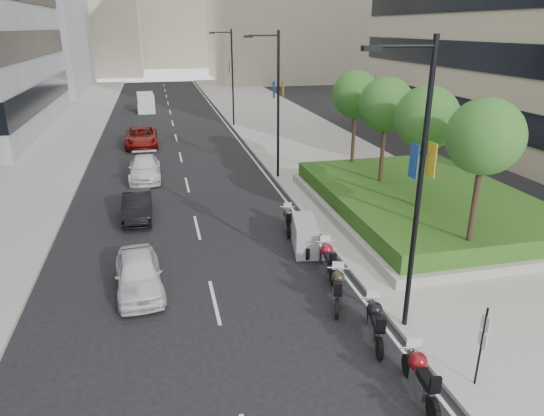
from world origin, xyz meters
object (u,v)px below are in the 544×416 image
object	(u,v)px
lamp_post_2	(231,73)
car_a	(139,274)
car_b	(137,206)
motorcycle_5	(305,235)
motorcycle_2	(375,322)
lamp_post_1	(276,99)
car_c	(145,168)
car_d	(141,137)
parking_sign	(482,343)
delivery_van	(146,103)
motorcycle_3	(337,288)
motorcycle_1	(420,377)
motorcycle_6	(288,220)
motorcycle_4	(328,259)
lamp_post_0	(416,179)

from	to	relation	value
lamp_post_2	car_a	size ratio (longest dim) A/B	2.21
car_a	car_b	bearing A→B (deg)	87.19
car_b	motorcycle_5	bearing A→B (deg)	-37.93
motorcycle_2	car_b	distance (m)	14.34
lamp_post_1	car_c	bearing A→B (deg)	166.91
motorcycle_2	car_c	size ratio (longest dim) A/B	0.49
car_c	car_d	size ratio (longest dim) A/B	0.87
parking_sign	delivery_van	size ratio (longest dim) A/B	0.52
car_a	car_b	xyz separation A→B (m)	(-0.22, 7.50, -0.04)
motorcycle_3	car_c	size ratio (longest dim) A/B	0.46
motorcycle_3	car_b	world-z (taller)	car_b
motorcycle_1	delivery_van	distance (m)	49.69
lamp_post_1	motorcycle_6	xyz separation A→B (m)	(-1.44, -8.42, -4.50)
car_b	motorcycle_6	bearing A→B (deg)	-25.47
car_a	motorcycle_2	bearing A→B (deg)	-38.32
car_c	parking_sign	bearing A→B (deg)	-68.12
motorcycle_5	delivery_van	world-z (taller)	delivery_van
parking_sign	car_a	bearing A→B (deg)	140.09
motorcycle_3	car_c	world-z (taller)	car_c
lamp_post_1	car_b	distance (m)	10.80
lamp_post_2	car_d	bearing A→B (deg)	-141.91
motorcycle_1	motorcycle_6	xyz separation A→B (m)	(-0.47, 11.51, -0.06)
motorcycle_5	delivery_van	distance (m)	40.48
motorcycle_3	motorcycle_4	xyz separation A→B (m)	(0.43, 2.23, 0.00)
car_a	motorcycle_5	bearing A→B (deg)	10.92
motorcycle_6	parking_sign	bearing A→B (deg)	-156.65
motorcycle_4	car_a	world-z (taller)	car_a
lamp_post_2	car_a	xyz separation A→B (m)	(-8.23, -30.57, -4.37)
motorcycle_5	car_d	distance (m)	23.14
lamp_post_0	car_c	world-z (taller)	lamp_post_0
lamp_post_1	motorcycle_1	size ratio (longest dim) A/B	3.82
lamp_post_1	car_c	size ratio (longest dim) A/B	1.90
car_c	car_d	bearing A→B (deg)	92.13
parking_sign	motorcycle_4	xyz separation A→B (m)	(-1.69, 7.11, -0.84)
motorcycle_2	motorcycle_6	world-z (taller)	motorcycle_2
car_b	lamp_post_0	bearing A→B (deg)	-54.63
car_d	delivery_van	xyz separation A→B (m)	(0.23, 17.89, 0.17)
car_c	delivery_van	xyz separation A→B (m)	(-0.13, 27.32, 0.24)
lamp_post_1	motorcycle_2	bearing A→B (deg)	-93.51
lamp_post_0	motorcycle_1	bearing A→B (deg)	-108.34
motorcycle_2	lamp_post_1	bearing A→B (deg)	11.62
lamp_post_1	car_b	size ratio (longest dim) A/B	2.25
lamp_post_1	car_a	bearing A→B (deg)	-123.20
motorcycle_2	lamp_post_0	bearing A→B (deg)	-56.01
parking_sign	motorcycle_5	world-z (taller)	parking_sign
motorcycle_1	motorcycle_4	size ratio (longest dim) A/B	1.01
motorcycle_5	car_d	bearing A→B (deg)	28.43
motorcycle_4	car_a	bearing A→B (deg)	94.43
motorcycle_2	delivery_van	distance (m)	47.14
car_a	lamp_post_0	bearing A→B (deg)	-32.82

